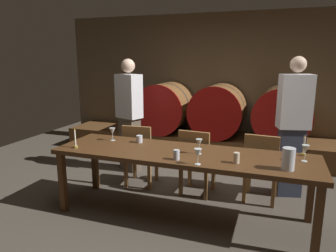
% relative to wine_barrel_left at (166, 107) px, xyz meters
% --- Properties ---
extents(ground_plane, '(8.48, 8.48, 0.00)m').
position_rel_wine_barrel_left_xyz_m(ground_plane, '(1.03, -2.19, -0.84)').
color(ground_plane, '#4C443A').
extents(back_wall, '(6.53, 0.24, 2.58)m').
position_rel_wine_barrel_left_xyz_m(back_wall, '(1.03, 0.55, 0.45)').
color(back_wall, brown).
rests_on(back_wall, ground).
extents(barrel_shelf, '(5.87, 0.90, 0.39)m').
position_rel_wine_barrel_left_xyz_m(barrel_shelf, '(1.03, 0.00, -0.65)').
color(barrel_shelf, brown).
rests_on(barrel_shelf, ground).
extents(wine_barrel_left, '(0.93, 0.93, 0.93)m').
position_rel_wine_barrel_left_xyz_m(wine_barrel_left, '(0.00, 0.00, 0.00)').
color(wine_barrel_left, brown).
rests_on(wine_barrel_left, barrel_shelf).
extents(wine_barrel_center, '(0.93, 0.93, 0.93)m').
position_rel_wine_barrel_left_xyz_m(wine_barrel_center, '(1.01, 0.00, 0.00)').
color(wine_barrel_center, brown).
rests_on(wine_barrel_center, barrel_shelf).
extents(wine_barrel_right, '(0.93, 0.93, 0.93)m').
position_rel_wine_barrel_left_xyz_m(wine_barrel_right, '(2.07, 0.00, 0.00)').
color(wine_barrel_right, brown).
rests_on(wine_barrel_right, barrel_shelf).
extents(dining_table, '(2.85, 0.80, 0.76)m').
position_rel_wine_barrel_left_xyz_m(dining_table, '(1.06, -2.37, -0.15)').
color(dining_table, '#4C2D16').
rests_on(dining_table, ground).
extents(chair_left, '(0.43, 0.43, 0.88)m').
position_rel_wine_barrel_left_xyz_m(chair_left, '(0.25, -1.75, -0.35)').
color(chair_left, olive).
rests_on(chair_left, ground).
extents(chair_center, '(0.43, 0.43, 0.88)m').
position_rel_wine_barrel_left_xyz_m(chair_center, '(1.06, -1.77, -0.35)').
color(chair_center, olive).
rests_on(chair_center, ground).
extents(chair_right, '(0.43, 0.43, 0.88)m').
position_rel_wine_barrel_left_xyz_m(chair_right, '(1.86, -1.71, -0.35)').
color(chair_right, olive).
rests_on(chair_right, ground).
extents(guest_left, '(0.44, 0.36, 1.75)m').
position_rel_wine_barrel_left_xyz_m(guest_left, '(-0.17, -1.20, 0.06)').
color(guest_left, brown).
rests_on(guest_left, ground).
extents(guest_right, '(0.43, 0.33, 1.79)m').
position_rel_wine_barrel_left_xyz_m(guest_right, '(2.20, -1.36, 0.07)').
color(guest_right, '#33384C').
rests_on(guest_right, ground).
extents(candle_left, '(0.05, 0.05, 0.23)m').
position_rel_wine_barrel_left_xyz_m(candle_left, '(-0.15, -2.61, -0.02)').
color(candle_left, olive).
rests_on(candle_left, dining_table).
extents(candle_right, '(0.05, 0.05, 0.22)m').
position_rel_wine_barrel_left_xyz_m(candle_right, '(2.29, -2.06, -0.02)').
color(candle_right, olive).
rests_on(candle_right, dining_table).
extents(pitcher, '(0.12, 0.12, 0.21)m').
position_rel_wine_barrel_left_xyz_m(pitcher, '(2.12, -2.57, 0.02)').
color(pitcher, silver).
rests_on(pitcher, dining_table).
extents(wine_glass_far_left, '(0.07, 0.07, 0.16)m').
position_rel_wine_barrel_left_xyz_m(wine_glass_far_left, '(0.09, -2.19, 0.03)').
color(wine_glass_far_left, white).
rests_on(wine_glass_far_left, dining_table).
extents(wine_glass_center_left, '(0.07, 0.07, 0.16)m').
position_rel_wine_barrel_left_xyz_m(wine_glass_center_left, '(1.24, -2.37, 0.04)').
color(wine_glass_center_left, silver).
rests_on(wine_glass_center_left, dining_table).
extents(wine_glass_center_right, '(0.07, 0.07, 0.16)m').
position_rel_wine_barrel_left_xyz_m(wine_glass_center_right, '(1.31, -2.70, 0.03)').
color(wine_glass_center_right, white).
rests_on(wine_glass_center_right, dining_table).
extents(wine_glass_far_right, '(0.07, 0.07, 0.17)m').
position_rel_wine_barrel_left_xyz_m(wine_glass_far_right, '(2.29, -2.26, 0.04)').
color(wine_glass_far_right, silver).
rests_on(wine_glass_far_right, dining_table).
extents(cup_left, '(0.07, 0.07, 0.09)m').
position_rel_wine_barrel_left_xyz_m(cup_left, '(0.45, -2.17, -0.04)').
color(cup_left, silver).
rests_on(cup_left, dining_table).
extents(cup_center, '(0.06, 0.06, 0.10)m').
position_rel_wine_barrel_left_xyz_m(cup_center, '(1.07, -2.64, -0.03)').
color(cup_center, silver).
rests_on(cup_center, dining_table).
extents(cup_right, '(0.06, 0.06, 0.11)m').
position_rel_wine_barrel_left_xyz_m(cup_right, '(1.65, -2.54, -0.03)').
color(cup_right, beige).
rests_on(cup_right, dining_table).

